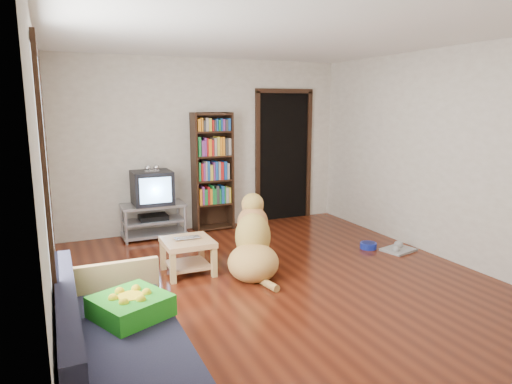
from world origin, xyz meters
name	(u,v)px	position (x,y,z in m)	size (l,w,h in m)	color
ground	(278,281)	(0.00, 0.00, 0.00)	(5.00, 5.00, 0.00)	#531E0E
ceiling	(281,35)	(0.00, 0.00, 2.60)	(5.00, 5.00, 0.00)	white
wall_back	(206,145)	(0.00, 2.50, 1.30)	(4.50, 4.50, 0.00)	beige
wall_front	(483,216)	(0.00, -2.50, 1.30)	(4.50, 4.50, 0.00)	beige
wall_left	(45,178)	(-2.25, 0.00, 1.30)	(5.00, 5.00, 0.00)	beige
wall_right	(440,154)	(2.25, 0.00, 1.30)	(5.00, 5.00, 0.00)	beige
green_cushion	(131,306)	(-1.75, -1.09, 0.50)	(0.46, 0.46, 0.15)	green
laptop	(188,239)	(-0.84, 0.61, 0.41)	(0.30, 0.19, 0.02)	white
dog_bowl	(368,246)	(1.63, 0.52, 0.04)	(0.22, 0.22, 0.08)	#162697
grey_rag	(398,250)	(1.93, 0.27, 0.01)	(0.40, 0.32, 0.03)	#989898
window	(45,161)	(-2.23, -0.50, 1.50)	(0.03, 1.46, 1.70)	white
doorway	(284,153)	(1.35, 2.48, 1.12)	(1.03, 0.05, 2.19)	black
tv_stand	(153,219)	(-0.90, 2.25, 0.27)	(0.90, 0.45, 0.50)	#99999E
crt_tv	(152,187)	(-0.90, 2.27, 0.74)	(0.55, 0.52, 0.58)	black
bookshelf	(212,165)	(0.05, 2.34, 1.00)	(0.60, 0.30, 1.80)	black
sofa	(120,360)	(-1.87, -1.38, 0.26)	(0.80, 1.80, 0.80)	tan
coffee_table	(188,250)	(-0.84, 0.64, 0.28)	(0.55, 0.55, 0.40)	tan
dog	(253,245)	(-0.15, 0.34, 0.34)	(0.77, 1.11, 0.92)	tan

